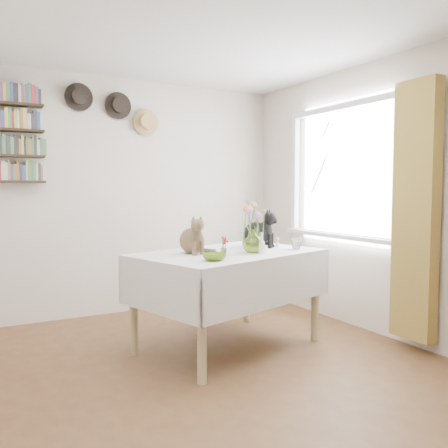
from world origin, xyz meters
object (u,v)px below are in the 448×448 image
black_cat (256,228)px  flower_vase (253,241)px  tabby_cat (192,234)px  dining_table (229,275)px

black_cat → flower_vase: black_cat is taller
tabby_cat → dining_table: bearing=-11.7°
flower_vase → dining_table: bearing=138.2°
dining_table → flower_vase: bearing=-41.8°
black_cat → flower_vase: size_ratio=1.80×
dining_table → black_cat: black_cat is taller
dining_table → flower_vase: (0.16, -0.14, 0.30)m
black_cat → dining_table: bearing=164.3°
tabby_cat → flower_vase: (0.46, -0.21, -0.06)m
tabby_cat → flower_vase: 0.51m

